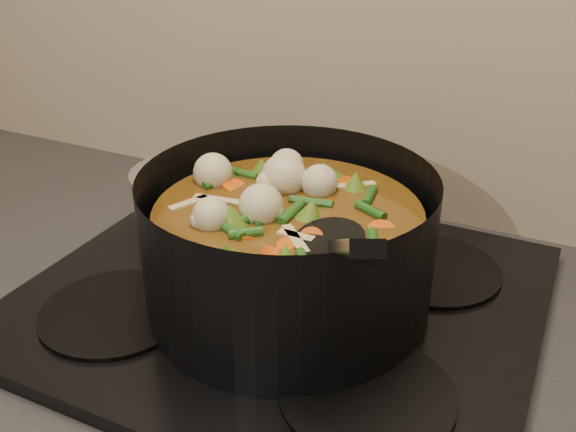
% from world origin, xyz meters
% --- Properties ---
extents(stovetop, '(0.62, 0.54, 0.03)m').
position_xyz_m(stovetop, '(0.00, 1.93, 0.92)').
color(stovetop, black).
rests_on(stovetop, counter).
extents(stockpot, '(0.42, 0.45, 0.25)m').
position_xyz_m(stockpot, '(0.02, 1.91, 1.01)').
color(stockpot, black).
rests_on(stockpot, stovetop).
extents(saucepan, '(0.16, 0.16, 0.13)m').
position_xyz_m(saucepan, '(-0.18, 2.00, 0.98)').
color(saucepan, silver).
rests_on(saucepan, stovetop).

